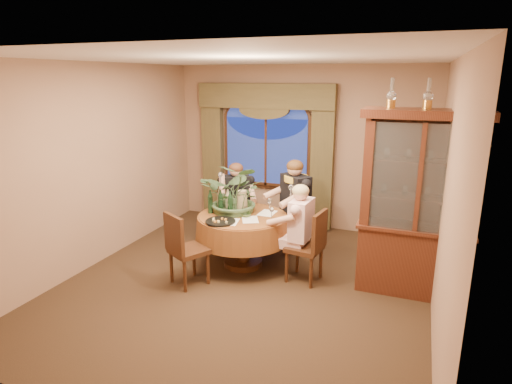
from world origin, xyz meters
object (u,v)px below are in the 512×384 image
at_px(chair_front_left, 189,249).
at_px(stoneware_vase, 242,201).
at_px(wine_bottle_1, 228,199).
at_px(wine_bottle_3, 220,199).
at_px(olive_bowl, 246,215).
at_px(chair_right, 304,246).
at_px(centerpiece_plant, 236,170).
at_px(dining_table, 243,240).
at_px(person_pink, 301,232).
at_px(chair_back, 232,214).
at_px(china_cabinet, 417,205).
at_px(oil_lamp_center, 428,94).
at_px(oil_lamp_left, 392,93).
at_px(person_back, 236,203).
at_px(wine_bottle_4, 230,203).
at_px(wine_bottle_5, 221,201).
at_px(person_scarf, 295,207).
at_px(wine_bottle_0, 228,201).
at_px(chair_back_right, 287,221).
at_px(oil_lamp_right, 467,94).
at_px(wine_bottle_2, 210,202).

height_order(chair_front_left, stoneware_vase, stoneware_vase).
height_order(wine_bottle_1, wine_bottle_3, same).
bearing_deg(olive_bowl, chair_right, -5.77).
bearing_deg(stoneware_vase, centerpiece_plant, -148.97).
bearing_deg(dining_table, person_pink, -4.84).
distance_m(chair_back, wine_bottle_1, 0.76).
relative_size(china_cabinet, oil_lamp_center, 6.62).
xyz_separation_m(oil_lamp_left, person_back, (-2.27, 0.71, -1.76)).
bearing_deg(wine_bottle_4, wine_bottle_5, 170.58).
bearing_deg(chair_back, person_back, 172.64).
height_order(person_scarf, wine_bottle_0, person_scarf).
height_order(person_pink, wine_bottle_3, person_pink).
xyz_separation_m(chair_back_right, wine_bottle_0, (-0.67, -0.67, 0.44)).
distance_m(stoneware_vase, wine_bottle_0, 0.20).
height_order(oil_lamp_left, person_pink, oil_lamp_left).
distance_m(chair_right, chair_back_right, 0.99).
distance_m(person_pink, wine_bottle_3, 1.29).
distance_m(chair_right, person_scarf, 0.94).
bearing_deg(centerpiece_plant, chair_right, -13.05).
xyz_separation_m(chair_right, wine_bottle_1, (-1.21, 0.27, 0.44)).
bearing_deg(centerpiece_plant, person_back, 114.52).
height_order(oil_lamp_right, wine_bottle_4, oil_lamp_right).
distance_m(oil_lamp_right, person_scarf, 2.75).
relative_size(oil_lamp_right, centerpiece_plant, 0.32).
distance_m(oil_lamp_left, wine_bottle_4, 2.52).
height_order(china_cabinet, chair_back, china_cabinet).
bearing_deg(chair_right, wine_bottle_4, 92.76).
bearing_deg(china_cabinet, wine_bottle_2, -177.35).
xyz_separation_m(stoneware_vase, wine_bottle_3, (-0.32, -0.06, 0.01)).
bearing_deg(wine_bottle_0, wine_bottle_3, 167.91).
height_order(dining_table, wine_bottle_5, wine_bottle_5).
bearing_deg(oil_lamp_right, chair_back, 167.79).
distance_m(wine_bottle_0, wine_bottle_1, 0.09).
bearing_deg(chair_right, wine_bottle_3, 88.74).
relative_size(person_pink, wine_bottle_2, 3.89).
relative_size(olive_bowl, wine_bottle_0, 0.43).
xyz_separation_m(chair_front_left, wine_bottle_2, (-0.03, 0.68, 0.44)).
distance_m(wine_bottle_3, wine_bottle_4, 0.25).
bearing_deg(wine_bottle_2, person_scarf, 37.10).
relative_size(oil_lamp_left, wine_bottle_2, 1.03).
bearing_deg(olive_bowl, china_cabinet, 2.62).
bearing_deg(wine_bottle_1, person_pink, -10.39).
xyz_separation_m(chair_back_right, wine_bottle_2, (-0.88, -0.80, 0.44)).
relative_size(stoneware_vase, wine_bottle_0, 0.93).
height_order(person_pink, olive_bowl, person_pink).
xyz_separation_m(chair_back, chair_front_left, (0.06, -1.48, 0.00)).
xyz_separation_m(oil_lamp_left, oil_lamp_right, (0.78, 0.00, 0.00)).
bearing_deg(chair_front_left, china_cabinet, 46.26).
relative_size(oil_lamp_center, wine_bottle_4, 1.03).
xyz_separation_m(stoneware_vase, wine_bottle_2, (-0.39, -0.22, 0.01)).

